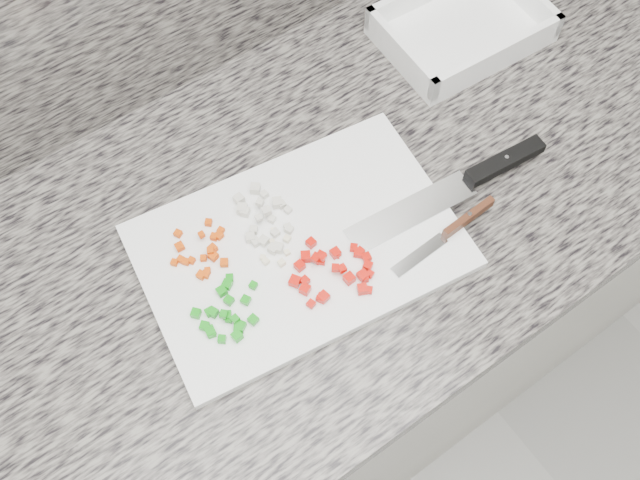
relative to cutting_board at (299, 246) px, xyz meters
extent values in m
cube|color=silver|center=(-0.06, 0.05, -0.48)|extent=(3.92, 0.62, 0.86)
cube|color=#6A655D|center=(-0.06, 0.05, -0.03)|extent=(3.96, 0.64, 0.04)
cube|color=white|center=(0.00, 0.00, 0.00)|extent=(0.45, 0.33, 0.01)
cube|color=#CE4304|center=(-0.10, 0.05, 0.02)|extent=(0.01, 0.01, 0.01)
cube|color=#CE4304|center=(-0.13, 0.03, 0.01)|extent=(0.01, 0.01, 0.01)
cube|color=#CE4304|center=(-0.12, 0.04, 0.01)|extent=(0.01, 0.01, 0.01)
cube|color=#CE4304|center=(-0.13, 0.09, 0.01)|extent=(0.01, 0.01, 0.01)
cube|color=#CE4304|center=(-0.08, 0.08, 0.01)|extent=(0.01, 0.01, 0.01)
cube|color=#CE4304|center=(-0.14, 0.07, 0.01)|extent=(0.01, 0.01, 0.01)
cube|color=#CE4304|center=(-0.10, 0.03, 0.01)|extent=(0.01, 0.01, 0.01)
cube|color=#CE4304|center=(-0.14, 0.06, 0.01)|extent=(0.01, 0.01, 0.01)
cube|color=#CE4304|center=(-0.15, 0.07, 0.01)|extent=(0.01, 0.01, 0.01)
cube|color=#CE4304|center=(-0.09, 0.07, 0.01)|extent=(0.01, 0.01, 0.01)
cube|color=#CE4304|center=(-0.12, 0.05, 0.01)|extent=(0.01, 0.01, 0.01)
cube|color=#CE4304|center=(-0.13, 0.06, 0.01)|extent=(0.01, 0.01, 0.01)
cube|color=#CE4304|center=(-0.12, 0.10, 0.01)|extent=(0.01, 0.01, 0.01)
cube|color=#CE4304|center=(-0.08, 0.10, 0.01)|extent=(0.01, 0.01, 0.01)
cube|color=#CE4304|center=(-0.08, 0.07, 0.01)|extent=(0.01, 0.01, 0.01)
cube|color=#CE4304|center=(-0.10, 0.08, 0.02)|extent=(0.01, 0.01, 0.01)
cube|color=#CE4304|center=(-0.10, 0.06, 0.01)|extent=(0.01, 0.01, 0.01)
cube|color=#CE4304|center=(-0.10, 0.05, 0.01)|extent=(0.01, 0.01, 0.01)
cube|color=#CE4304|center=(-0.13, 0.03, 0.01)|extent=(0.01, 0.01, 0.01)
cube|color=beige|center=(-0.03, 0.10, 0.01)|extent=(0.01, 0.01, 0.01)
cube|color=beige|center=(-0.01, 0.05, 0.01)|extent=(0.01, 0.01, 0.01)
cube|color=beige|center=(-0.03, 0.08, 0.01)|extent=(0.02, 0.02, 0.01)
cube|color=beige|center=(-0.03, 0.01, 0.01)|extent=(0.02, 0.02, 0.01)
cube|color=beige|center=(0.00, 0.09, 0.01)|extent=(0.01, 0.01, 0.01)
cube|color=beige|center=(-0.01, 0.06, 0.02)|extent=(0.01, 0.01, 0.01)
cube|color=beige|center=(-0.04, 0.03, 0.01)|extent=(0.02, 0.02, 0.01)
cube|color=beige|center=(0.00, 0.02, 0.01)|extent=(0.01, 0.01, 0.01)
cube|color=beige|center=(-0.03, 0.01, 0.01)|extent=(0.02, 0.02, 0.01)
cube|color=beige|center=(0.02, 0.05, 0.01)|extent=(0.01, 0.01, 0.01)
cube|color=beige|center=(0.00, 0.03, 0.01)|extent=(0.01, 0.01, 0.01)
cube|color=beige|center=(0.01, 0.06, 0.01)|extent=(0.01, 0.01, 0.01)
cube|color=beige|center=(0.00, 0.10, 0.01)|extent=(0.02, 0.02, 0.01)
cube|color=beige|center=(-0.02, 0.03, 0.01)|extent=(0.01, 0.01, 0.01)
cube|color=beige|center=(-0.05, 0.03, 0.01)|extent=(0.01, 0.01, 0.01)
cube|color=beige|center=(0.01, 0.07, 0.01)|extent=(0.02, 0.02, 0.01)
cube|color=beige|center=(-0.04, 0.05, 0.01)|extent=(0.01, 0.01, 0.01)
cube|color=beige|center=(-0.05, 0.04, 0.01)|extent=(0.02, 0.02, 0.01)
cube|color=beige|center=(-0.03, 0.06, 0.02)|extent=(0.01, 0.01, 0.01)
cube|color=beige|center=(-0.03, 0.09, 0.01)|extent=(0.02, 0.02, 0.01)
cube|color=beige|center=(-0.01, 0.08, 0.02)|extent=(0.01, 0.01, 0.01)
cube|color=#0C8B0D|center=(-0.11, 0.00, 0.01)|extent=(0.02, 0.02, 0.01)
cube|color=#0C8B0D|center=(-0.12, -0.02, 0.01)|extent=(0.01, 0.01, 0.01)
cube|color=#0C8B0D|center=(-0.13, -0.05, 0.02)|extent=(0.01, 0.01, 0.01)
cube|color=#0C8B0D|center=(-0.11, -0.06, 0.01)|extent=(0.01, 0.01, 0.01)
cube|color=#0C8B0D|center=(-0.16, -0.03, 0.01)|extent=(0.02, 0.02, 0.01)
cube|color=#0C8B0D|center=(-0.16, -0.04, 0.01)|extent=(0.01, 0.01, 0.01)
cube|color=#0C8B0D|center=(-0.16, -0.04, 0.01)|extent=(0.01, 0.01, 0.01)
cube|color=#0C8B0D|center=(-0.16, -0.06, 0.01)|extent=(0.01, 0.01, 0.01)
cube|color=#0C8B0D|center=(-0.08, -0.02, 0.01)|extent=(0.01, 0.01, 0.01)
cube|color=#0C8B0D|center=(-0.10, -0.03, 0.01)|extent=(0.01, 0.01, 0.01)
cube|color=#0C8B0D|center=(-0.14, -0.03, 0.02)|extent=(0.01, 0.01, 0.01)
cube|color=#0C8B0D|center=(-0.14, -0.06, 0.01)|extent=(0.01, 0.01, 0.01)
cube|color=#0C8B0D|center=(-0.10, 0.01, 0.01)|extent=(0.01, 0.01, 0.01)
cube|color=#0C8B0D|center=(-0.16, -0.01, 0.01)|extent=(0.02, 0.02, 0.01)
cube|color=#0C8B0D|center=(-0.13, -0.04, 0.01)|extent=(0.01, 0.01, 0.01)
cube|color=#0C8B0D|center=(-0.13, -0.06, 0.01)|extent=(0.02, 0.02, 0.01)
cube|color=#0C8B0D|center=(-0.15, -0.02, 0.01)|extent=(0.01, 0.01, 0.01)
cube|color=#0C8B0D|center=(-0.14, -0.03, 0.02)|extent=(0.01, 0.01, 0.01)
cube|color=#0C8B0D|center=(-0.12, 0.00, 0.01)|extent=(0.01, 0.01, 0.01)
cube|color=#0C8B0D|center=(-0.13, -0.06, 0.01)|extent=(0.02, 0.02, 0.01)
cube|color=#0C8B0D|center=(-0.13, -0.03, 0.01)|extent=(0.01, 0.01, 0.01)
cube|color=#0C8B0D|center=(-0.15, -0.02, 0.01)|extent=(0.01, 0.01, 0.01)
cube|color=#C70C02|center=(0.06, -0.06, 0.01)|extent=(0.01, 0.01, 0.01)
cube|color=#C70C02|center=(0.03, -0.04, 0.01)|extent=(0.01, 0.01, 0.01)
cube|color=#C70C02|center=(0.05, -0.08, 0.01)|extent=(0.02, 0.02, 0.01)
cube|color=#C70C02|center=(0.05, -0.06, 0.01)|extent=(0.02, 0.02, 0.01)
cube|color=#C70C02|center=(0.02, -0.08, 0.01)|extent=(0.01, 0.01, 0.01)
cube|color=#C70C02|center=(0.03, -0.10, 0.01)|extent=(0.02, 0.02, 0.01)
cube|color=#C70C02|center=(0.04, -0.09, 0.01)|extent=(0.01, 0.01, 0.01)
cube|color=#C70C02|center=(0.02, -0.07, 0.02)|extent=(0.01, 0.01, 0.01)
cube|color=#C70C02|center=(0.05, -0.05, 0.01)|extent=(0.01, 0.01, 0.01)
cube|color=#C70C02|center=(-0.04, -0.08, 0.01)|extent=(0.01, 0.01, 0.01)
cube|color=#C70C02|center=(-0.02, -0.08, 0.01)|extent=(0.01, 0.01, 0.01)
cube|color=#C70C02|center=(-0.03, -0.06, 0.01)|extent=(0.02, 0.02, 0.01)
cube|color=#C70C02|center=(0.01, -0.01, 0.01)|extent=(0.01, 0.01, 0.01)
cube|color=#C70C02|center=(0.00, -0.03, 0.01)|extent=(0.02, 0.02, 0.01)
cube|color=#C70C02|center=(0.05, -0.09, 0.01)|extent=(0.01, 0.01, 0.01)
cube|color=#C70C02|center=(-0.02, -0.08, 0.01)|extent=(0.01, 0.01, 0.01)
cube|color=#C70C02|center=(0.03, -0.04, 0.01)|extent=(0.01, 0.01, 0.01)
cube|color=#C70C02|center=(0.03, -0.11, 0.01)|extent=(0.01, 0.01, 0.01)
cube|color=#C70C02|center=(-0.02, -0.03, 0.01)|extent=(0.01, 0.01, 0.01)
cube|color=#C70C02|center=(-0.01, -0.02, 0.01)|extent=(0.02, 0.02, 0.01)
cube|color=#C70C02|center=(-0.04, -0.04, 0.01)|extent=(0.02, 0.02, 0.01)
cube|color=#C70C02|center=(0.01, -0.06, 0.02)|extent=(0.01, 0.01, 0.01)
cube|color=#C70C02|center=(0.01, -0.04, 0.02)|extent=(0.01, 0.01, 0.01)
cube|color=#C70C02|center=(0.04, -0.09, 0.01)|extent=(0.01, 0.01, 0.01)
cube|color=#C70C02|center=(0.01, -0.04, 0.01)|extent=(0.01, 0.01, 0.01)
cube|color=#C70C02|center=(-0.03, -0.05, 0.01)|extent=(0.01, 0.01, 0.01)
cube|color=#C70C02|center=(0.00, -0.04, 0.02)|extent=(0.01, 0.01, 0.01)
cube|color=#C70C02|center=(0.01, -0.03, 0.01)|extent=(0.01, 0.01, 0.01)
cube|color=#C70C02|center=(0.06, -0.07, 0.01)|extent=(0.01, 0.01, 0.01)
cube|color=beige|center=(-0.05, 0.01, 0.01)|extent=(0.01, 0.01, 0.01)
cube|color=beige|center=(-0.02, 0.00, 0.01)|extent=(0.01, 0.01, 0.01)
cube|color=beige|center=(-0.03, 0.02, 0.01)|extent=(0.01, 0.01, 0.01)
cube|color=beige|center=(-0.01, 0.01, 0.01)|extent=(0.01, 0.01, 0.01)
cube|color=beige|center=(-0.05, 0.00, 0.01)|extent=(0.01, 0.01, 0.01)
cube|color=beige|center=(-0.03, 0.02, 0.01)|extent=(0.01, 0.01, 0.01)
cube|color=beige|center=(-0.04, -0.01, 0.01)|extent=(0.01, 0.01, 0.01)
cube|color=beige|center=(-0.02, 0.03, 0.01)|extent=(0.01, 0.01, 0.01)
cube|color=silver|center=(0.15, -0.05, 0.01)|extent=(0.19, 0.06, 0.00)
cube|color=black|center=(0.31, -0.06, 0.01)|extent=(0.13, 0.04, 0.02)
cylinder|color=silver|center=(0.31, -0.06, 0.02)|extent=(0.01, 0.01, 0.00)
cube|color=silver|center=(0.12, -0.11, 0.01)|extent=(0.09, 0.02, 0.00)
cube|color=#492112|center=(0.21, -0.10, 0.01)|extent=(0.09, 0.01, 0.02)
cylinder|color=silver|center=(0.21, -0.10, 0.02)|extent=(0.01, 0.01, 0.00)
cube|color=white|center=(0.43, 0.17, 0.00)|extent=(0.26, 0.19, 0.01)
cube|color=white|center=(0.42, 0.08, 0.03)|extent=(0.25, 0.03, 0.04)
cube|color=white|center=(0.31, 0.17, 0.03)|extent=(0.02, 0.18, 0.04)
camera|label=1|loc=(-0.23, -0.38, 0.85)|focal=40.00mm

